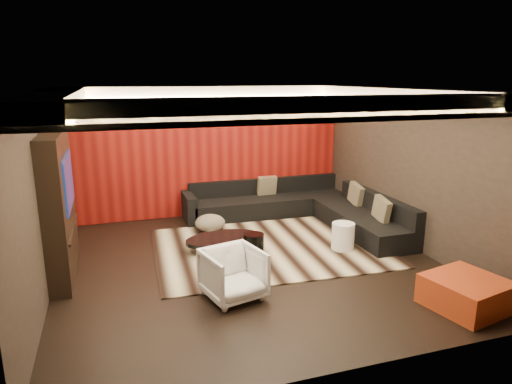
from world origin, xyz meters
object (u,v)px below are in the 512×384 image
object	(u,v)px
sectional_sofa	(302,209)
white_side_table	(343,237)
coffee_table	(223,243)
drum_stool	(254,245)
armchair	(233,274)
orange_ottoman	(466,293)

from	to	relation	value
sectional_sofa	white_side_table	bearing A→B (deg)	-89.63
coffee_table	white_side_table	size ratio (longest dim) A/B	2.68
coffee_table	white_side_table	world-z (taller)	white_side_table
coffee_table	drum_stool	bearing A→B (deg)	-50.34
white_side_table	sectional_sofa	bearing A→B (deg)	90.37
drum_stool	sectional_sofa	size ratio (longest dim) A/B	0.11
armchair	orange_ottoman	bearing A→B (deg)	-36.81
drum_stool	white_side_table	xyz separation A→B (m)	(1.61, -0.14, 0.03)
white_side_table	orange_ottoman	size ratio (longest dim) A/B	0.54
white_side_table	orange_ottoman	xyz separation A→B (m)	(0.55, -2.36, -0.05)
coffee_table	sectional_sofa	bearing A→B (deg)	29.38
coffee_table	armchair	world-z (taller)	armchair
orange_ottoman	armchair	xyz separation A→B (m)	(-2.87, 1.21, 0.15)
coffee_table	orange_ottoman	distance (m)	3.96
white_side_table	armchair	size ratio (longest dim) A/B	0.64
white_side_table	armchair	bearing A→B (deg)	-153.62
coffee_table	orange_ottoman	bearing A→B (deg)	-49.42
orange_ottoman	sectional_sofa	bearing A→B (deg)	97.74
white_side_table	orange_ottoman	bearing A→B (deg)	-76.85
drum_stool	sectional_sofa	xyz separation A→B (m)	(1.59, 1.64, 0.04)
orange_ottoman	sectional_sofa	world-z (taller)	sectional_sofa
sectional_sofa	orange_ottoman	bearing A→B (deg)	-82.26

